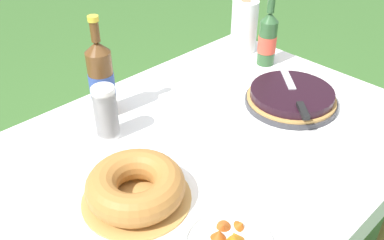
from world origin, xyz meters
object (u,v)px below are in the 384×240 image
(bundt_cake, at_px, (136,187))
(cider_bottle_amber, at_px, (101,79))
(berry_tart, at_px, (291,97))
(serving_knife, at_px, (295,93))
(cider_bottle_green, at_px, (268,38))
(paper_towel_roll, at_px, (244,26))
(cup_stack, at_px, (106,113))

(bundt_cake, distance_m, cider_bottle_amber, 0.44)
(berry_tart, xyz_separation_m, cider_bottle_amber, (-0.50, 0.41, 0.10))
(serving_knife, height_order, bundt_cake, bundt_cake)
(cider_bottle_green, bearing_deg, cider_bottle_amber, 167.52)
(paper_towel_roll, bearing_deg, cider_bottle_amber, 179.78)
(berry_tart, xyz_separation_m, cup_stack, (-0.56, 0.29, 0.06))
(bundt_cake, bearing_deg, cup_stack, 68.63)
(serving_knife, distance_m, cider_bottle_amber, 0.64)
(cup_stack, relative_size, cider_bottle_amber, 0.51)
(paper_towel_roll, bearing_deg, berry_tart, -118.52)
(serving_knife, relative_size, bundt_cake, 1.03)
(cider_bottle_green, xyz_separation_m, paper_towel_roll, (0.03, 0.15, -0.00))
(serving_knife, distance_m, cup_stack, 0.63)
(berry_tart, relative_size, cup_stack, 1.81)
(berry_tart, relative_size, paper_towel_roll, 1.45)
(cider_bottle_green, bearing_deg, paper_towel_roll, 77.35)
(berry_tart, distance_m, serving_knife, 0.05)
(serving_knife, bearing_deg, berry_tart, -0.00)
(berry_tart, relative_size, cider_bottle_green, 1.07)
(serving_knife, distance_m, bundt_cake, 0.66)
(cider_bottle_green, bearing_deg, bundt_cake, -164.04)
(cider_bottle_green, relative_size, cider_bottle_amber, 0.87)
(bundt_cake, distance_m, cup_stack, 0.31)
(cider_bottle_green, bearing_deg, berry_tart, -126.06)
(berry_tart, bearing_deg, cup_stack, 152.69)
(cup_stack, bearing_deg, serving_knife, -29.90)
(cup_stack, height_order, cider_bottle_green, cider_bottle_green)
(berry_tart, distance_m, cup_stack, 0.64)
(cider_bottle_amber, bearing_deg, bundt_cake, -114.24)
(bundt_cake, height_order, paper_towel_roll, paper_towel_roll)
(cup_stack, relative_size, cider_bottle_green, 0.59)
(cider_bottle_amber, height_order, paper_towel_roll, cider_bottle_amber)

